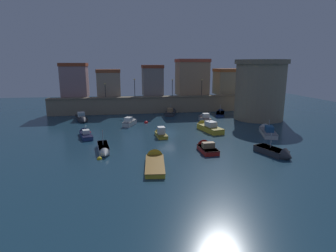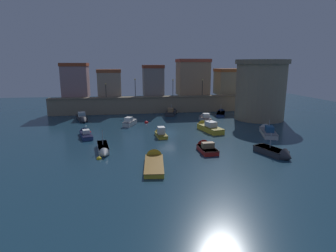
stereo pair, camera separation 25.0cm
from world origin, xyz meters
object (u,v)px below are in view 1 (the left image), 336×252
quay_lamp_1 (135,85)px  moored_boat_8 (104,149)px  quay_lamp_3 (202,85)px  mooring_buoy_0 (89,133)px  moored_boat_3 (204,118)px  moored_boat_5 (267,131)px  moored_boat_6 (82,118)px  moored_boat_2 (131,122)px  mooring_buoy_2 (146,123)px  moored_boat_4 (221,113)px  mooring_buoy_1 (100,159)px  fortress_tower (260,90)px  moored_boat_1 (155,161)px  moored_boat_13 (206,147)px  moored_boat_0 (160,133)px  moored_boat_11 (85,133)px  moored_boat_12 (207,127)px  moored_boat_9 (277,153)px  quay_lamp_2 (172,85)px  moored_boat_7 (171,112)px

quay_lamp_1 → moored_boat_8: size_ratio=0.69×
quay_lamp_3 → moored_boat_8: bearing=-126.7°
mooring_buoy_0 → moored_boat_3: bearing=16.0°
moored_boat_5 → moored_boat_8: moored_boat_8 is taller
quay_lamp_1 → moored_boat_6: size_ratio=0.57×
moored_boat_2 → mooring_buoy_2: 3.08m
moored_boat_4 → moored_boat_5: moored_boat_5 is taller
moored_boat_4 → moored_boat_5: bearing=-152.7°
moored_boat_4 → moored_boat_5: size_ratio=0.89×
moored_boat_6 → mooring_buoy_1: size_ratio=11.72×
moored_boat_3 → moored_boat_4: bearing=-40.0°
fortress_tower → moored_boat_5: size_ratio=1.60×
moored_boat_1 → mooring_buoy_2: moored_boat_1 is taller
moored_boat_13 → moored_boat_0: bearing=27.6°
moored_boat_11 → moored_boat_13: size_ratio=1.39×
moored_boat_6 → moored_boat_12: moored_boat_12 is taller
moored_boat_4 → moored_boat_12: moored_boat_12 is taller
moored_boat_13 → mooring_buoy_0: moored_boat_13 is taller
moored_boat_9 → moored_boat_11: bearing=-138.6°
moored_boat_0 → moored_boat_11: 11.07m
moored_boat_4 → moored_boat_8: bearing=157.4°
moored_boat_5 → mooring_buoy_2: 20.40m
moored_boat_8 → mooring_buoy_1: (-0.33, -2.47, -0.39)m
quay_lamp_1 → mooring_buoy_0: quay_lamp_1 is taller
fortress_tower → mooring_buoy_1: fortress_tower is taller
moored_boat_11 → moored_boat_5: bearing=-111.1°
moored_boat_1 → mooring_buoy_1: moored_boat_1 is taller
moored_boat_0 → moored_boat_12: size_ratio=0.63×
mooring_buoy_0 → mooring_buoy_2: size_ratio=0.75×
moored_boat_6 → moored_boat_12: 23.43m
moored_boat_3 → moored_boat_12: bearing=168.5°
moored_boat_12 → moored_boat_9: bearing=-176.0°
quay_lamp_2 → moored_boat_12: 18.64m
moored_boat_4 → mooring_buoy_1: (-23.02, -24.53, -0.29)m
moored_boat_3 → moored_boat_8: size_ratio=0.90×
moored_boat_1 → moored_boat_3: size_ratio=1.44×
moored_boat_6 → moored_boat_8: size_ratio=1.21×
moored_boat_1 → moored_boat_8: (-5.58, 4.65, 0.12)m
quay_lamp_1 → moored_boat_0: 20.90m
moored_boat_7 → quay_lamp_2: bearing=3.8°
moored_boat_0 → moored_boat_7: moored_boat_7 is taller
moored_boat_1 → moored_boat_6: size_ratio=1.07×
mooring_buoy_0 → moored_boat_9: bearing=-33.6°
moored_boat_1 → mooring_buoy_0: 17.08m
moored_boat_12 → mooring_buoy_0: size_ratio=12.48×
quay_lamp_2 → mooring_buoy_2: (-6.72, -10.69, -5.90)m
quay_lamp_1 → moored_boat_1: 31.75m
moored_boat_8 → mooring_buoy_0: bearing=-172.2°
moored_boat_1 → fortress_tower: bearing=-40.7°
moored_boat_5 → mooring_buoy_1: moored_boat_5 is taller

